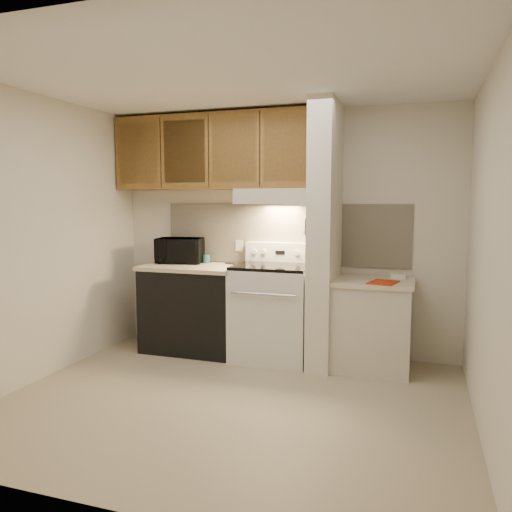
% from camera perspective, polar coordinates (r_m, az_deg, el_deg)
% --- Properties ---
extents(floor, '(3.60, 3.60, 0.00)m').
position_cam_1_polar(floor, '(4.12, -2.78, -16.27)').
color(floor, tan).
rests_on(floor, ground).
extents(ceiling, '(3.60, 3.60, 0.00)m').
position_cam_1_polar(ceiling, '(3.91, -2.99, 19.90)').
color(ceiling, white).
rests_on(ceiling, wall_back).
extents(wall_back, '(3.60, 2.50, 0.02)m').
position_cam_1_polar(wall_back, '(5.24, 3.09, 2.69)').
color(wall_back, beige).
rests_on(wall_back, floor).
extents(wall_left, '(0.02, 3.00, 2.50)m').
position_cam_1_polar(wall_left, '(4.77, -23.47, 1.82)').
color(wall_left, beige).
rests_on(wall_left, floor).
extents(wall_right, '(0.02, 3.00, 2.50)m').
position_cam_1_polar(wall_right, '(3.58, 25.04, 0.43)').
color(wall_right, beige).
rests_on(wall_right, floor).
extents(backsplash, '(2.60, 0.02, 0.63)m').
position_cam_1_polar(backsplash, '(5.23, 3.05, 2.52)').
color(backsplash, beige).
rests_on(backsplash, wall_back).
extents(range_body, '(0.76, 0.65, 0.92)m').
position_cam_1_polar(range_body, '(5.02, 1.99, -6.58)').
color(range_body, silver).
rests_on(range_body, floor).
extents(oven_window, '(0.50, 0.01, 0.30)m').
position_cam_1_polar(oven_window, '(4.72, 0.89, -6.92)').
color(oven_window, black).
rests_on(oven_window, range_body).
extents(oven_handle, '(0.65, 0.02, 0.02)m').
position_cam_1_polar(oven_handle, '(4.64, 0.75, -4.38)').
color(oven_handle, silver).
rests_on(oven_handle, range_body).
extents(cooktop, '(0.74, 0.64, 0.03)m').
position_cam_1_polar(cooktop, '(4.94, 2.01, -1.20)').
color(cooktop, black).
rests_on(cooktop, range_body).
extents(range_backguard, '(0.76, 0.08, 0.20)m').
position_cam_1_polar(range_backguard, '(5.20, 2.90, 0.45)').
color(range_backguard, silver).
rests_on(range_backguard, range_body).
extents(range_display, '(0.10, 0.01, 0.04)m').
position_cam_1_polar(range_display, '(5.16, 2.77, 0.40)').
color(range_display, black).
rests_on(range_display, range_backguard).
extents(range_knob_left_outer, '(0.05, 0.02, 0.05)m').
position_cam_1_polar(range_knob_left_outer, '(5.24, -0.19, 0.50)').
color(range_knob_left_outer, silver).
rests_on(range_knob_left_outer, range_backguard).
extents(range_knob_left_inner, '(0.05, 0.02, 0.05)m').
position_cam_1_polar(range_knob_left_inner, '(5.21, 0.86, 0.46)').
color(range_knob_left_inner, silver).
rests_on(range_knob_left_inner, range_backguard).
extents(range_knob_right_inner, '(0.05, 0.02, 0.05)m').
position_cam_1_polar(range_knob_right_inner, '(5.11, 4.71, 0.33)').
color(range_knob_right_inner, silver).
rests_on(range_knob_right_inner, range_backguard).
extents(range_knob_right_outer, '(0.05, 0.02, 0.05)m').
position_cam_1_polar(range_knob_right_outer, '(5.09, 5.80, 0.30)').
color(range_knob_right_outer, silver).
rests_on(range_knob_right_outer, range_backguard).
extents(dishwasher_front, '(1.00, 0.63, 0.87)m').
position_cam_1_polar(dishwasher_front, '(5.35, -7.12, -6.11)').
color(dishwasher_front, black).
rests_on(dishwasher_front, floor).
extents(left_countertop, '(1.04, 0.67, 0.04)m').
position_cam_1_polar(left_countertop, '(5.27, -7.19, -1.27)').
color(left_countertop, beige).
rests_on(left_countertop, dishwasher_front).
extents(spoon_rest, '(0.23, 0.13, 0.02)m').
position_cam_1_polar(spoon_rest, '(5.29, -2.34, -0.89)').
color(spoon_rest, black).
rests_on(spoon_rest, left_countertop).
extents(teal_jar, '(0.09, 0.09, 0.09)m').
position_cam_1_polar(teal_jar, '(5.44, -5.72, -0.32)').
color(teal_jar, '#285D58').
rests_on(teal_jar, left_countertop).
extents(outlet, '(0.08, 0.01, 0.12)m').
position_cam_1_polar(outlet, '(5.37, -1.94, 1.18)').
color(outlet, beige).
rests_on(outlet, backsplash).
extents(microwave, '(0.55, 0.43, 0.27)m').
position_cam_1_polar(microwave, '(5.47, -8.66, 0.63)').
color(microwave, black).
rests_on(microwave, left_countertop).
extents(partition_pillar, '(0.22, 0.70, 2.50)m').
position_cam_1_polar(partition_pillar, '(4.78, 7.88, 2.29)').
color(partition_pillar, beige).
rests_on(partition_pillar, floor).
extents(pillar_trim, '(0.01, 0.70, 0.04)m').
position_cam_1_polar(pillar_trim, '(4.80, 6.53, 2.93)').
color(pillar_trim, brown).
rests_on(pillar_trim, partition_pillar).
extents(knife_strip, '(0.02, 0.42, 0.04)m').
position_cam_1_polar(knife_strip, '(4.75, 6.33, 3.13)').
color(knife_strip, black).
rests_on(knife_strip, partition_pillar).
extents(knife_blade_a, '(0.01, 0.03, 0.16)m').
position_cam_1_polar(knife_blade_a, '(4.61, 5.76, 1.80)').
color(knife_blade_a, silver).
rests_on(knife_blade_a, knife_strip).
extents(knife_handle_a, '(0.02, 0.02, 0.10)m').
position_cam_1_polar(knife_handle_a, '(4.58, 5.74, 3.65)').
color(knife_handle_a, black).
rests_on(knife_handle_a, knife_strip).
extents(knife_blade_b, '(0.01, 0.04, 0.18)m').
position_cam_1_polar(knife_blade_b, '(4.69, 5.99, 1.75)').
color(knife_blade_b, silver).
rests_on(knife_blade_b, knife_strip).
extents(knife_handle_b, '(0.02, 0.02, 0.10)m').
position_cam_1_polar(knife_handle_b, '(4.69, 6.02, 3.71)').
color(knife_handle_b, black).
rests_on(knife_handle_b, knife_strip).
extents(knife_blade_c, '(0.01, 0.04, 0.20)m').
position_cam_1_polar(knife_blade_c, '(4.75, 6.15, 1.69)').
color(knife_blade_c, silver).
rests_on(knife_blade_c, knife_strip).
extents(knife_handle_c, '(0.02, 0.02, 0.10)m').
position_cam_1_polar(knife_handle_c, '(4.74, 6.17, 3.73)').
color(knife_handle_c, black).
rests_on(knife_handle_c, knife_strip).
extents(knife_blade_d, '(0.01, 0.04, 0.16)m').
position_cam_1_polar(knife_blade_d, '(4.83, 6.35, 2.00)').
color(knife_blade_d, silver).
rests_on(knife_blade_d, knife_strip).
extents(knife_handle_d, '(0.02, 0.02, 0.10)m').
position_cam_1_polar(knife_handle_d, '(4.83, 6.39, 3.78)').
color(knife_handle_d, black).
rests_on(knife_handle_d, knife_strip).
extents(knife_blade_e, '(0.01, 0.04, 0.18)m').
position_cam_1_polar(knife_blade_e, '(4.92, 6.57, 1.96)').
color(knife_blade_e, silver).
rests_on(knife_blade_e, knife_strip).
extents(knife_handle_e, '(0.02, 0.02, 0.10)m').
position_cam_1_polar(knife_handle_e, '(4.92, 6.61, 3.82)').
color(knife_handle_e, black).
rests_on(knife_handle_e, knife_strip).
extents(oven_mitt, '(0.03, 0.10, 0.23)m').
position_cam_1_polar(oven_mitt, '(4.98, 6.74, 1.96)').
color(oven_mitt, gray).
rests_on(oven_mitt, partition_pillar).
extents(right_cab_base, '(0.70, 0.60, 0.81)m').
position_cam_1_polar(right_cab_base, '(4.86, 13.12, -7.87)').
color(right_cab_base, beige).
rests_on(right_cab_base, floor).
extents(right_countertop, '(0.74, 0.64, 0.04)m').
position_cam_1_polar(right_countertop, '(4.77, 13.25, -2.91)').
color(right_countertop, beige).
rests_on(right_countertop, right_cab_base).
extents(red_folder, '(0.29, 0.34, 0.01)m').
position_cam_1_polar(red_folder, '(4.61, 14.32, -2.94)').
color(red_folder, '#AB2C0B').
rests_on(red_folder, right_countertop).
extents(white_box, '(0.15, 0.11, 0.04)m').
position_cam_1_polar(white_box, '(4.93, 16.00, -2.24)').
color(white_box, white).
rests_on(white_box, right_countertop).
extents(range_hood, '(0.78, 0.44, 0.15)m').
position_cam_1_polar(range_hood, '(5.02, 2.44, 6.82)').
color(range_hood, beige).
rests_on(range_hood, upper_cabinets).
extents(hood_lip, '(0.78, 0.04, 0.06)m').
position_cam_1_polar(hood_lip, '(4.81, 1.75, 6.31)').
color(hood_lip, beige).
rests_on(hood_lip, range_hood).
extents(upper_cabinets, '(2.18, 0.33, 0.77)m').
position_cam_1_polar(upper_cabinets, '(5.31, -4.72, 11.74)').
color(upper_cabinets, brown).
rests_on(upper_cabinets, wall_back).
extents(cab_door_a, '(0.46, 0.01, 0.63)m').
position_cam_1_polar(cab_door_a, '(5.55, -13.34, 11.37)').
color(cab_door_a, brown).
rests_on(cab_door_a, upper_cabinets).
extents(cab_gap_a, '(0.01, 0.01, 0.73)m').
position_cam_1_polar(cab_gap_a, '(5.41, -10.84, 11.56)').
color(cab_gap_a, black).
rests_on(cab_gap_a, upper_cabinets).
extents(cab_door_b, '(0.46, 0.01, 0.63)m').
position_cam_1_polar(cab_door_b, '(5.28, -8.20, 11.73)').
color(cab_door_b, brown).
rests_on(cab_door_b, upper_cabinets).
extents(cab_gap_b, '(0.01, 0.01, 0.73)m').
position_cam_1_polar(cab_gap_b, '(5.17, -5.44, 11.89)').
color(cab_gap_b, black).
rests_on(cab_gap_b, upper_cabinets).
extents(cab_door_c, '(0.46, 0.01, 0.63)m').
position_cam_1_polar(cab_door_c, '(5.06, -2.55, 12.03)').
color(cab_door_c, brown).
rests_on(cab_door_c, upper_cabinets).
extents(cab_gap_c, '(0.01, 0.01, 0.73)m').
position_cam_1_polar(cab_gap_c, '(4.97, 0.45, 12.14)').
color(cab_gap_c, black).
rests_on(cab_gap_c, upper_cabinets).
extents(cab_door_d, '(0.46, 0.01, 0.63)m').
position_cam_1_polar(cab_door_d, '(4.90, 3.56, 12.21)').
color(cab_door_d, brown).
rests_on(cab_door_d, upper_cabinets).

